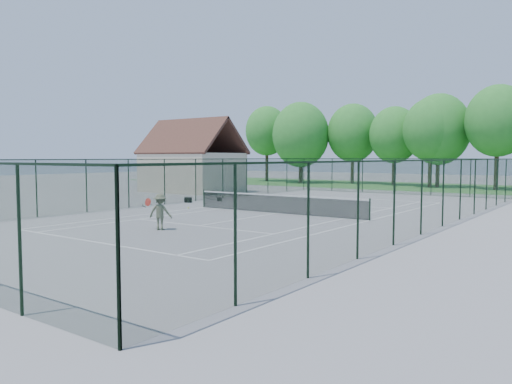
{
  "coord_description": "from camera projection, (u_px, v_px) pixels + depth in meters",
  "views": [
    {
      "loc": [
        15.44,
        -23.05,
        3.13
      ],
      "look_at": [
        0.0,
        -2.0,
        1.3
      ],
      "focal_mm": 35.0,
      "sensor_mm": 36.0,
      "label": 1
    }
  ],
  "objects": [
    {
      "name": "tennis_net",
      "position": [
        277.0,
        203.0,
        27.83
      ],
      "size": [
        11.08,
        0.08,
        1.1
      ],
      "color": "black",
      "rests_on": "ground"
    },
    {
      "name": "sports_bag_a",
      "position": [
        188.0,
        200.0,
        34.35
      ],
      "size": [
        0.48,
        0.33,
        0.36
      ],
      "primitive_type": "cube",
      "rotation": [
        0.0,
        0.0,
        0.12
      ],
      "color": "black",
      "rests_on": "ground"
    },
    {
      "name": "grass_far",
      "position": [
        437.0,
        187.0,
        52.0
      ],
      "size": [
        80.0,
        16.0,
        0.01
      ],
      "primitive_type": "cube",
      "color": "#428839",
      "rests_on": "ground"
    },
    {
      "name": "tennis_player",
      "position": [
        160.0,
        212.0,
        21.39
      ],
      "size": [
        2.18,
        0.94,
        1.57
      ],
      "color": "#595C44",
      "rests_on": "ground"
    },
    {
      "name": "fence_enclosure",
      "position": [
        277.0,
        185.0,
        27.76
      ],
      "size": [
        18.05,
        36.05,
        3.02
      ],
      "color": "#17321D",
      "rests_on": "ground"
    },
    {
      "name": "utility_building",
      "position": [
        192.0,
        157.0,
        45.13
      ],
      "size": [
        8.6,
        6.27,
        6.63
      ],
      "color": "beige",
      "rests_on": "ground"
    },
    {
      "name": "tree_line_far",
      "position": [
        439.0,
        129.0,
        51.58
      ],
      "size": [
        39.4,
        6.4,
        9.7
      ],
      "color": "#442D20",
      "rests_on": "ground"
    },
    {
      "name": "ground",
      "position": [
        277.0,
        213.0,
        27.87
      ],
      "size": [
        140.0,
        140.0,
        0.0
      ],
      "primitive_type": "plane",
      "color": "gray",
      "rests_on": "ground"
    },
    {
      "name": "sports_bag_b",
      "position": [
        220.0,
        199.0,
        35.52
      ],
      "size": [
        0.37,
        0.3,
        0.25
      ],
      "primitive_type": "cube",
      "rotation": [
        0.0,
        0.0,
        0.4
      ],
      "color": "black",
      "rests_on": "ground"
    },
    {
      "name": "court_lines",
      "position": [
        277.0,
        213.0,
        27.87
      ],
      "size": [
        11.05,
        23.85,
        0.01
      ],
      "color": "white",
      "rests_on": "ground"
    }
  ]
}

